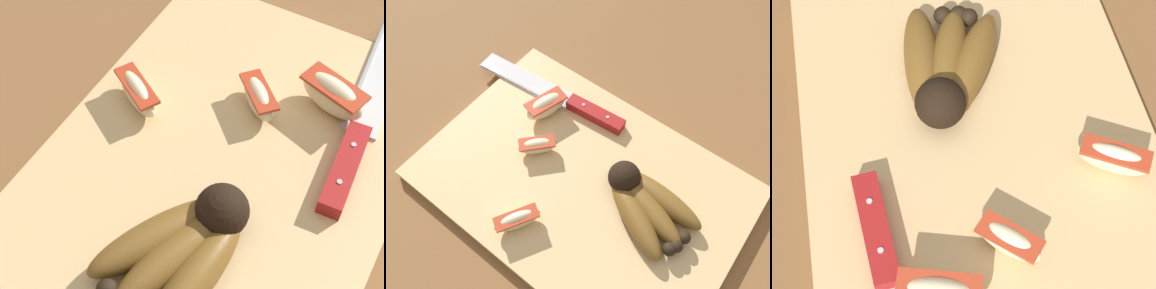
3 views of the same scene
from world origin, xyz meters
TOP-DOWN VIEW (x-y plane):
  - ground_plane at (0.00, 0.00)m, footprint 6.00×6.00m
  - cutting_board at (-0.02, 0.01)m, footprint 0.47×0.32m
  - banana_bunch at (0.08, 0.02)m, footprint 0.15×0.12m
  - chefs_knife at (-0.12, 0.11)m, footprint 0.28×0.05m
  - apple_wedge_near at (-0.10, 0.01)m, footprint 0.06×0.06m
  - apple_wedge_middle at (-0.05, -0.10)m, footprint 0.05×0.07m

SIDE VIEW (x-z plane):
  - ground_plane at x=0.00m, z-range 0.00..0.00m
  - cutting_board at x=-0.02m, z-range 0.00..0.02m
  - chefs_knife at x=-0.12m, z-range 0.02..0.04m
  - apple_wedge_near at x=-0.10m, z-range 0.02..0.05m
  - apple_wedge_middle at x=-0.05m, z-range 0.02..0.05m
  - banana_bunch at x=0.08m, z-range 0.01..0.06m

